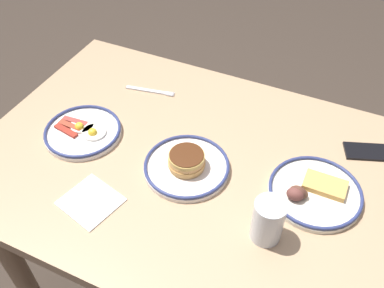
% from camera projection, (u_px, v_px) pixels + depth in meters
% --- Properties ---
extents(ground_plane, '(6.00, 6.00, 0.00)m').
position_uv_depth(ground_plane, '(189.00, 276.00, 1.83)').
color(ground_plane, '#392F26').
extents(dining_table, '(1.32, 0.93, 0.74)m').
position_uv_depth(dining_table, '(188.00, 182.00, 1.38)').
color(dining_table, tan).
rests_on(dining_table, ground_plane).
extents(plate_near_main, '(0.26, 0.26, 0.06)m').
position_uv_depth(plate_near_main, '(187.00, 165.00, 1.26)').
color(plate_near_main, silver).
rests_on(plate_near_main, dining_table).
extents(plate_center_pancakes, '(0.25, 0.25, 0.04)m').
position_uv_depth(plate_center_pancakes, '(83.00, 131.00, 1.38)').
color(plate_center_pancakes, white).
rests_on(plate_center_pancakes, dining_table).
extents(plate_far_companion, '(0.27, 0.27, 0.05)m').
position_uv_depth(plate_far_companion, '(314.00, 192.00, 1.20)').
color(plate_far_companion, silver).
rests_on(plate_far_companion, dining_table).
extents(drinking_glass, '(0.08, 0.08, 0.13)m').
position_uv_depth(drinking_glass, '(268.00, 222.00, 1.07)').
color(drinking_glass, silver).
rests_on(drinking_glass, dining_table).
extents(cell_phone, '(0.16, 0.12, 0.01)m').
position_uv_depth(cell_phone, '(368.00, 152.00, 1.32)').
color(cell_phone, black).
rests_on(cell_phone, dining_table).
extents(paper_napkin, '(0.18, 0.17, 0.00)m').
position_uv_depth(paper_napkin, '(91.00, 201.00, 1.19)').
color(paper_napkin, white).
rests_on(paper_napkin, dining_table).
extents(fork_near, '(0.18, 0.05, 0.01)m').
position_uv_depth(fork_near, '(150.00, 91.00, 1.54)').
color(fork_near, silver).
rests_on(fork_near, dining_table).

